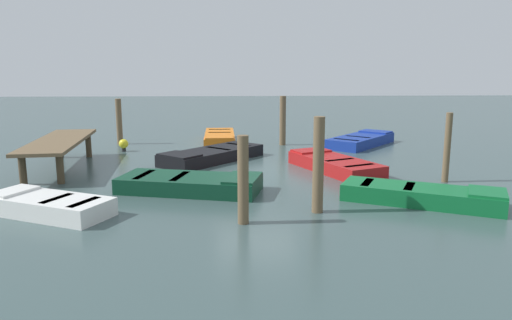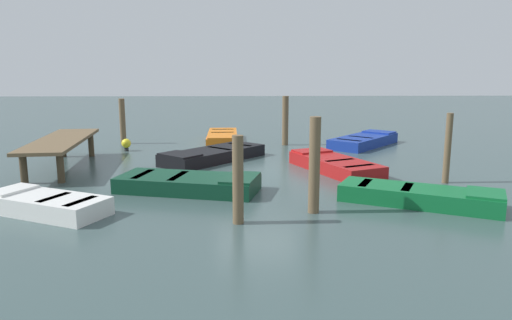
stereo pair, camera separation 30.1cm
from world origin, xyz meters
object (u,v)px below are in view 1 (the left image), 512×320
(mooring_piling_mid_right, at_px, (447,148))
(mooring_piling_near_left, at_px, (283,121))
(mooring_piling_near_right, at_px, (243,180))
(rowboat_orange, at_px, (220,138))
(rowboat_red, at_px, (334,164))
(rowboat_dark_green, at_px, (191,183))
(rowboat_black, at_px, (212,155))
(mooring_piling_mid_left, at_px, (119,122))
(rowboat_green, at_px, (422,195))
(marker_buoy, at_px, (124,144))
(rowboat_white, at_px, (49,205))
(rowboat_blue, at_px, (361,140))
(dock_segment, at_px, (59,143))
(mooring_piling_far_right, at_px, (318,165))

(mooring_piling_mid_right, distance_m, mooring_piling_near_left, 7.83)
(mooring_piling_near_left, xyz_separation_m, mooring_piling_near_right, (-10.16, 1.87, -0.09))
(rowboat_orange, bearing_deg, rowboat_red, 30.94)
(rowboat_dark_green, xyz_separation_m, mooring_piling_mid_right, (0.72, -7.10, 0.77))
(rowboat_black, distance_m, mooring_piling_mid_left, 5.68)
(rowboat_green, distance_m, marker_buoy, 11.58)
(rowboat_white, bearing_deg, rowboat_dark_green, -122.42)
(rowboat_dark_green, distance_m, rowboat_red, 4.88)
(rowboat_blue, bearing_deg, mooring_piling_mid_left, 125.84)
(rowboat_white, distance_m, rowboat_green, 8.56)
(rowboat_green, height_order, mooring_piling_near_left, mooring_piling_near_left)
(rowboat_blue, bearing_deg, dock_segment, 151.70)
(mooring_piling_far_right, bearing_deg, marker_buoy, 36.68)
(rowboat_blue, height_order, mooring_piling_mid_left, mooring_piling_mid_left)
(rowboat_red, bearing_deg, rowboat_white, 96.71)
(mooring_piling_mid_left, height_order, marker_buoy, mooring_piling_mid_left)
(rowboat_green, distance_m, rowboat_dark_green, 5.77)
(rowboat_green, height_order, rowboat_dark_green, same)
(dock_segment, relative_size, mooring_piling_far_right, 2.45)
(mooring_piling_far_right, relative_size, mooring_piling_mid_left, 1.12)
(rowboat_red, relative_size, marker_buoy, 7.74)
(rowboat_blue, xyz_separation_m, mooring_piling_mid_left, (0.83, 10.11, 0.74))
(rowboat_red, height_order, rowboat_orange, same)
(rowboat_black, relative_size, mooring_piling_mid_right, 1.98)
(rowboat_orange, bearing_deg, mooring_piling_mid_left, -88.23)
(rowboat_orange, bearing_deg, dock_segment, -44.52)
(mooring_piling_near_right, bearing_deg, rowboat_red, -30.45)
(rowboat_dark_green, bearing_deg, rowboat_green, -0.35)
(rowboat_orange, distance_m, mooring_piling_mid_left, 4.27)
(rowboat_dark_green, relative_size, mooring_piling_mid_right, 1.97)
(rowboat_blue, relative_size, rowboat_red, 1.00)
(dock_segment, xyz_separation_m, marker_buoy, (3.18, -1.29, -0.54))
(rowboat_green, xyz_separation_m, mooring_piling_mid_right, (2.14, -1.51, 0.77))
(rowboat_green, bearing_deg, marker_buoy, 165.43)
(mooring_piling_mid_right, bearing_deg, marker_buoy, 61.72)
(rowboat_white, bearing_deg, mooring_piling_far_right, -155.68)
(rowboat_blue, height_order, rowboat_green, same)
(dock_segment, xyz_separation_m, rowboat_orange, (5.26, -4.93, -0.61))
(rowboat_blue, distance_m, rowboat_red, 5.32)
(rowboat_white, height_order, rowboat_blue, same)
(rowboat_dark_green, height_order, mooring_piling_mid_left, mooring_piling_mid_left)
(rowboat_black, bearing_deg, mooring_piling_near_right, 49.02)
(mooring_piling_mid_left, distance_m, mooring_piling_near_left, 6.87)
(rowboat_blue, xyz_separation_m, mooring_piling_near_left, (0.26, 3.26, 0.80))
(mooring_piling_mid_right, height_order, mooring_piling_near_right, mooring_piling_mid_right)
(rowboat_blue, xyz_separation_m, rowboat_orange, (1.06, 5.91, -0.00))
(marker_buoy, bearing_deg, rowboat_blue, -83.94)
(dock_segment, xyz_separation_m, rowboat_red, (-0.66, -8.67, -0.61))
(rowboat_red, bearing_deg, dock_segment, 61.93)
(rowboat_white, distance_m, rowboat_black, 6.86)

